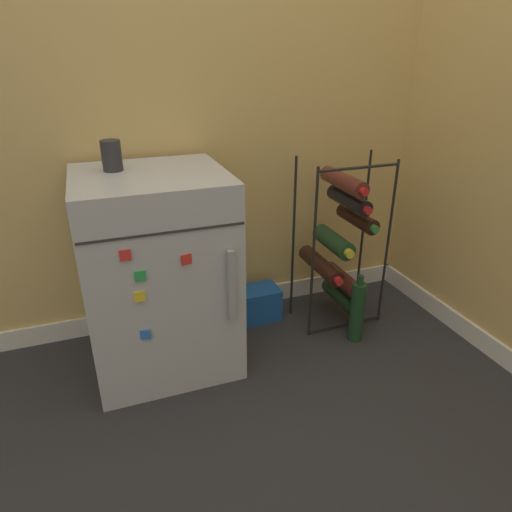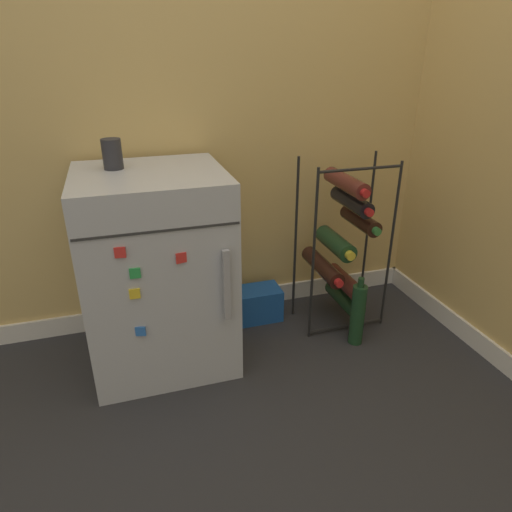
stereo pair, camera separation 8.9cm
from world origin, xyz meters
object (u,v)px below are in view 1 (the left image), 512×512
Objects in this scene: wine_rack at (340,245)px; loose_bottle_floor at (357,311)px; soda_box at (256,304)px; mini_fridge at (159,273)px; fridge_top_cup at (112,156)px.

loose_bottle_floor is (-0.01, -0.20, -0.24)m from wine_rack.
wine_rack is at bearing 87.47° from loose_bottle_floor.
wine_rack is 3.62× the size of soda_box.
mini_fridge reaches higher than wine_rack.
mini_fridge reaches higher than soda_box.
loose_bottle_floor is at bearing -92.53° from wine_rack.
loose_bottle_floor is (0.93, -0.25, -0.70)m from fridge_top_cup.
soda_box is (0.46, 0.15, -0.32)m from mini_fridge.
wine_rack reaches higher than loose_bottle_floor.
fridge_top_cup is (-0.58, -0.07, 0.77)m from soda_box.
mini_fridge is at bearing 168.37° from loose_bottle_floor.
mini_fridge is 1.02× the size of wine_rack.
soda_box is 0.96m from fridge_top_cup.
wine_rack is 0.31m from loose_bottle_floor.
loose_bottle_floor is at bearing -42.05° from soda_box.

